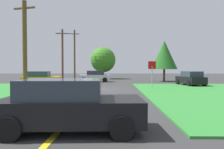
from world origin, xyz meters
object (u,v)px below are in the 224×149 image
at_px(car_approaching_junction, 95,76).
at_px(oak_tree_left, 103,60).
at_px(utility_pole_far, 75,54).
at_px(utility_pole_near, 25,46).
at_px(car_behind_on_main_road, 69,105).
at_px(stop_sign, 152,70).
at_px(parked_car_near_building, 41,79).
at_px(pine_tree_center, 164,55).
at_px(car_on_crossroad, 191,79).
at_px(utility_pole_mid, 62,55).

bearing_deg(car_approaching_junction, oak_tree_left, -96.51).
bearing_deg(utility_pole_far, utility_pole_near, -88.68).
distance_m(car_approaching_junction, utility_pole_near, 15.23).
bearing_deg(car_approaching_junction, car_behind_on_main_road, 91.15).
distance_m(car_behind_on_main_road, utility_pole_far, 32.35).
xyz_separation_m(stop_sign, car_approaching_junction, (-6.21, 11.72, -0.99)).
height_order(parked_car_near_building, utility_pole_far, utility_pole_far).
bearing_deg(parked_car_near_building, pine_tree_center, 21.55).
bearing_deg(oak_tree_left, utility_pole_far, -162.98).
bearing_deg(utility_pole_far, oak_tree_left, 17.02).
height_order(stop_sign, car_approaching_junction, stop_sign).
bearing_deg(utility_pole_far, car_on_crossroad, -41.90).
height_order(utility_pole_near, pine_tree_center, utility_pole_near).
distance_m(car_behind_on_main_road, utility_pole_near, 11.27).
height_order(parked_car_near_building, utility_pole_near, utility_pole_near).
xyz_separation_m(car_on_crossroad, parked_car_near_building, (-16.84, -0.26, 0.00)).
bearing_deg(oak_tree_left, pine_tree_center, -39.46).
bearing_deg(car_approaching_junction, utility_pole_near, 72.34).
distance_m(stop_sign, car_behind_on_main_road, 13.08).
xyz_separation_m(parked_car_near_building, pine_tree_center, (15.65, 8.11, 3.13)).
distance_m(stop_sign, car_on_crossroad, 7.42).
xyz_separation_m(parked_car_near_building, oak_tree_left, (6.05, 16.01, 2.73)).
bearing_deg(pine_tree_center, car_approaching_junction, -172.69).
height_order(utility_pole_near, oak_tree_left, utility_pole_near).
relative_size(car_on_crossroad, pine_tree_center, 0.70).
height_order(stop_sign, parked_car_near_building, stop_sign).
height_order(car_on_crossroad, utility_pole_near, utility_pole_near).
bearing_deg(parked_car_near_building, utility_pole_near, -84.61).
xyz_separation_m(car_approaching_junction, car_behind_on_main_road, (1.55, -23.90, 0.00)).
bearing_deg(parked_car_near_building, stop_sign, -28.79).
bearing_deg(car_on_crossroad, car_behind_on_main_road, 142.14).
xyz_separation_m(oak_tree_left, pine_tree_center, (9.60, -7.90, 0.41)).
distance_m(car_on_crossroad, pine_tree_center, 8.54).
height_order(car_approaching_junction, car_behind_on_main_road, same).
height_order(car_approaching_junction, utility_pole_mid, utility_pole_mid).
height_order(stop_sign, utility_pole_mid, utility_pole_mid).
bearing_deg(pine_tree_center, utility_pole_far, 156.52).
distance_m(car_approaching_junction, utility_pole_mid, 5.43).
xyz_separation_m(car_approaching_junction, parked_car_near_building, (-5.41, -6.79, 0.00)).
bearing_deg(car_on_crossroad, pine_tree_center, 0.40).
bearing_deg(oak_tree_left, stop_sign, -75.08).
distance_m(utility_pole_far, pine_tree_center, 15.97).
bearing_deg(parked_car_near_building, car_on_crossroad, -4.95).
height_order(utility_pole_mid, oak_tree_left, utility_pole_mid).
xyz_separation_m(car_behind_on_main_road, utility_pole_near, (-5.45, 9.45, 2.82)).
xyz_separation_m(utility_pole_near, oak_tree_left, (4.53, 23.66, -0.10)).
height_order(parked_car_near_building, utility_pole_mid, utility_pole_mid).
bearing_deg(stop_sign, pine_tree_center, -111.88).
bearing_deg(utility_pole_far, utility_pole_mid, -89.41).
distance_m(utility_pole_far, oak_tree_left, 5.37).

